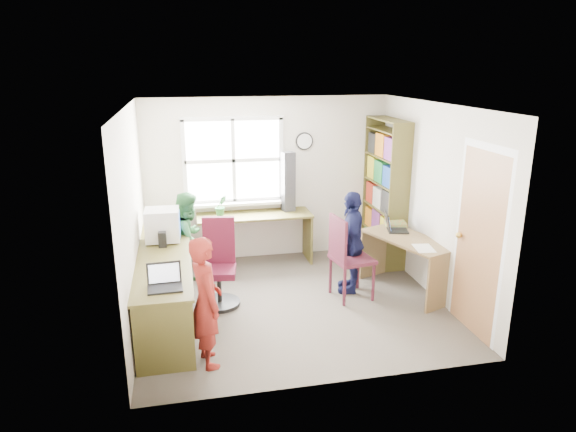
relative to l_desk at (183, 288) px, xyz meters
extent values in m
cube|color=#474038|center=(1.31, 0.28, -0.47)|extent=(3.60, 3.40, 0.02)
cube|color=white|center=(1.31, 0.28, 1.95)|extent=(3.60, 3.40, 0.02)
cube|color=beige|center=(1.31, 1.99, 0.74)|extent=(3.60, 0.02, 2.40)
cube|color=beige|center=(1.31, -1.43, 0.74)|extent=(3.60, 0.02, 2.40)
cube|color=beige|center=(-0.50, 0.28, 0.74)|extent=(0.02, 3.40, 2.40)
cube|color=beige|center=(3.12, 0.28, 0.74)|extent=(0.02, 3.40, 2.40)
cube|color=white|center=(0.81, 1.97, 1.04)|extent=(1.40, 0.01, 1.20)
cube|color=white|center=(0.81, 1.96, 1.04)|extent=(1.48, 0.04, 1.28)
cube|color=#A36F46|center=(3.09, -0.77, 0.54)|extent=(0.02, 0.82, 2.00)
sphere|color=gold|center=(3.06, -0.44, 0.54)|extent=(0.07, 0.07, 0.07)
cylinder|color=black|center=(1.86, 1.96, 1.29)|extent=(0.26, 0.03, 0.26)
cylinder|color=white|center=(1.86, 1.95, 1.29)|extent=(0.22, 0.01, 0.22)
cube|color=brown|center=(-0.19, 0.38, 0.28)|extent=(0.60, 2.70, 0.03)
cube|color=brown|center=(1.06, 1.70, 0.28)|extent=(1.65, 0.56, 0.03)
cube|color=brown|center=(-0.19, 0.38, -0.10)|extent=(0.56, 0.03, 0.72)
cube|color=brown|center=(-0.19, -0.94, -0.10)|extent=(0.56, 0.03, 0.72)
cube|color=brown|center=(-0.19, 1.70, -0.10)|extent=(0.56, 0.03, 0.72)
cube|color=brown|center=(1.86, 1.70, -0.10)|extent=(0.03, 0.52, 0.72)
cube|color=brown|center=(-0.19, -0.57, -0.10)|extent=(0.54, 0.45, 0.72)
cube|color=olive|center=(2.84, 0.34, 0.25)|extent=(0.96, 1.37, 0.03)
cube|color=olive|center=(3.04, -0.23, -0.11)|extent=(0.51, 0.21, 0.69)
cube|color=olive|center=(2.63, 0.91, -0.11)|extent=(0.51, 0.21, 0.69)
cube|color=brown|center=(2.96, 0.96, 0.59)|extent=(0.30, 0.02, 2.10)
cube|color=brown|center=(2.96, 1.96, 0.59)|extent=(0.30, 0.02, 2.10)
cube|color=brown|center=(2.96, 1.46, 1.63)|extent=(0.30, 1.00, 0.02)
cube|color=brown|center=(2.96, 1.46, -0.40)|extent=(0.30, 1.00, 0.02)
cube|color=brown|center=(2.96, 1.46, -0.04)|extent=(0.30, 1.00, 0.02)
cube|color=brown|center=(2.96, 1.46, 0.34)|extent=(0.30, 1.00, 0.02)
cube|color=brown|center=(2.96, 1.46, 0.72)|extent=(0.30, 1.00, 0.02)
cube|color=brown|center=(2.96, 1.46, 1.10)|extent=(0.30, 1.00, 0.02)
cube|color=brown|center=(2.96, 1.46, 1.48)|extent=(0.30, 1.00, 0.02)
cube|color=#AA2918|center=(2.96, 1.16, -0.25)|extent=(0.25, 0.28, 0.27)
cube|color=navy|center=(2.96, 1.48, -0.24)|extent=(0.25, 0.30, 0.29)
cube|color=#1D7938|center=(2.96, 1.78, -0.23)|extent=(0.25, 0.26, 0.30)
cube|color=gold|center=(2.96, 1.16, 0.13)|extent=(0.25, 0.28, 0.30)
cube|color=#733079|center=(2.96, 1.48, 0.14)|extent=(0.25, 0.30, 0.32)
cube|color=orange|center=(2.96, 1.78, 0.12)|extent=(0.25, 0.26, 0.29)
cube|color=#242424|center=(2.96, 1.16, 0.52)|extent=(0.25, 0.28, 0.32)
cube|color=beige|center=(2.96, 1.48, 0.50)|extent=(0.25, 0.30, 0.29)
cube|color=#AA2918|center=(2.96, 1.78, 0.51)|extent=(0.25, 0.26, 0.30)
cube|color=navy|center=(2.96, 1.16, 0.88)|extent=(0.25, 0.28, 0.29)
cube|color=#1D7938|center=(2.96, 1.48, 0.89)|extent=(0.25, 0.30, 0.30)
cube|color=gold|center=(2.96, 1.78, 0.90)|extent=(0.25, 0.26, 0.32)
cube|color=#733079|center=(2.96, 1.16, 1.27)|extent=(0.25, 0.28, 0.30)
cube|color=orange|center=(2.96, 1.48, 1.28)|extent=(0.25, 0.30, 0.32)
cube|color=#242424|center=(2.96, 1.78, 1.26)|extent=(0.25, 0.26, 0.29)
cylinder|color=black|center=(0.43, 0.41, -0.43)|extent=(0.57, 0.57, 0.04)
cylinder|color=black|center=(0.43, 0.41, -0.23)|extent=(0.06, 0.06, 0.37)
cube|color=#4C0E1F|center=(0.43, 0.41, -0.01)|extent=(0.47, 0.47, 0.08)
cube|color=#4C0E1F|center=(0.46, 0.60, 0.32)|extent=(0.40, 0.13, 0.58)
cylinder|color=#4B1926|center=(1.91, 0.08, -0.21)|extent=(0.05, 0.05, 0.50)
cylinder|color=#4B1926|center=(2.30, 0.14, -0.21)|extent=(0.05, 0.05, 0.50)
cylinder|color=#4B1926|center=(1.85, 0.47, -0.21)|extent=(0.05, 0.05, 0.50)
cylinder|color=#4B1926|center=(2.24, 0.53, -0.21)|extent=(0.05, 0.05, 0.50)
cube|color=#4B1926|center=(2.08, 0.31, 0.05)|extent=(0.53, 0.53, 0.04)
cube|color=#4B1926|center=(1.87, 0.28, 0.34)|extent=(0.10, 0.44, 0.55)
cube|color=white|center=(-0.21, 0.80, 0.30)|extent=(0.31, 0.24, 0.02)
cube|color=white|center=(-0.21, 0.80, 0.50)|extent=(0.42, 0.37, 0.38)
cube|color=#3F72F2|center=(0.00, 0.79, 0.50)|extent=(0.01, 0.32, 0.28)
cube|color=black|center=(-0.16, -0.66, 0.30)|extent=(0.34, 0.26, 0.02)
cube|color=black|center=(-0.17, -0.53, 0.41)|extent=(0.33, 0.07, 0.22)
cube|color=white|center=(-0.17, -0.54, 0.41)|extent=(0.29, 0.05, 0.18)
cube|color=black|center=(2.82, 0.68, 0.27)|extent=(0.34, 0.41, 0.02)
cube|color=black|center=(2.69, 0.72, 0.39)|extent=(0.15, 0.36, 0.23)
cube|color=#3F72F2|center=(2.70, 0.71, 0.39)|extent=(0.12, 0.31, 0.19)
cube|color=black|center=(-0.21, 0.57, 0.39)|extent=(0.09, 0.09, 0.19)
cube|color=black|center=(-0.14, 1.13, 0.38)|extent=(0.10, 0.10, 0.17)
cube|color=black|center=(1.58, 1.80, 0.73)|extent=(0.20, 0.19, 0.87)
cube|color=red|center=(2.88, 0.86, 0.29)|extent=(0.32, 0.32, 0.05)
cube|color=silver|center=(-0.20, -0.21, 0.30)|extent=(0.28, 0.35, 0.00)
cube|color=silver|center=(2.85, -0.05, 0.27)|extent=(0.26, 0.34, 0.00)
imported|color=#2D713A|center=(0.58, 1.68, 0.45)|extent=(0.21, 0.18, 0.32)
imported|color=maroon|center=(0.21, -0.83, 0.20)|extent=(0.41, 0.53, 1.31)
imported|color=#2A6933|center=(0.11, 1.12, 0.18)|extent=(0.66, 0.74, 1.27)
imported|color=#13163D|center=(2.13, 0.50, 0.21)|extent=(0.54, 0.84, 1.33)
camera|label=1|loc=(0.05, -5.36, 2.39)|focal=32.00mm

